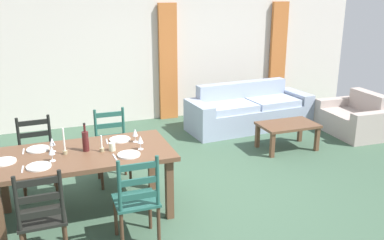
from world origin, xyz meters
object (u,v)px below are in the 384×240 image
(dining_chair_far_right, at_px, (112,147))
(wine_glass_near_left, at_px, (52,151))
(wine_glass_far_right, at_px, (135,133))
(wine_glass_far_left, at_px, (52,142))
(coffee_table, at_px, (288,128))
(wine_bottle, at_px, (85,141))
(dining_chair_far_left, at_px, (37,157))
(couch, at_px, (248,112))
(armchair_upholstered, at_px, (356,119))
(dining_chair_near_left, at_px, (42,218))
(dining_chair_near_right, at_px, (137,200))
(coffee_cup_primary, at_px, (112,147))
(wine_glass_near_right, at_px, (140,140))
(dining_table, at_px, (83,160))

(dining_chair_far_right, xyz_separation_m, wine_glass_near_left, (-0.75, -0.92, 0.38))
(wine_glass_far_right, bearing_deg, wine_glass_far_left, 179.44)
(coffee_table, bearing_deg, wine_bottle, -163.31)
(wine_glass_far_left, xyz_separation_m, wine_glass_far_right, (0.90, -0.01, 0.00))
(wine_bottle, xyz_separation_m, wine_glass_far_right, (0.56, 0.08, -0.01))
(wine_glass_far_right, bearing_deg, coffee_table, 18.36)
(dining_chair_far_left, bearing_deg, wine_glass_near_left, -79.29)
(dining_chair_far_right, relative_size, wine_glass_far_right, 5.96)
(couch, xyz_separation_m, armchair_upholstered, (1.62, -0.97, -0.04))
(dining_chair_near_left, relative_size, dining_chair_near_right, 1.00)
(dining_chair_near_left, relative_size, wine_glass_far_right, 5.96)
(coffee_table, distance_m, armchair_upholstered, 1.58)
(wine_glass_far_left, relative_size, coffee_cup_primary, 1.79)
(dining_chair_far_left, xyz_separation_m, wine_glass_near_right, (1.09, -0.88, 0.38))
(dining_table, height_order, coffee_table, dining_table)
(dining_chair_near_left, height_order, couch, dining_chair_near_left)
(dining_chair_far_left, bearing_deg, wine_glass_far_right, -30.08)
(dining_chair_far_left, xyz_separation_m, armchair_upholstered, (5.26, 0.49, -0.23))
(wine_glass_near_right, bearing_deg, armchair_upholstered, 18.09)
(wine_glass_near_left, distance_m, coffee_cup_primary, 0.63)
(armchair_upholstered, bearing_deg, dining_chair_far_right, -174.06)
(dining_chair_near_left, height_order, wine_glass_near_left, dining_chair_near_left)
(wine_bottle, relative_size, coffee_cup_primary, 3.51)
(wine_glass_near_right, xyz_separation_m, coffee_table, (2.61, 1.12, -0.51))
(coffee_cup_primary, relative_size, couch, 0.04)
(dining_chair_far_right, distance_m, wine_glass_near_left, 1.25)
(coffee_cup_primary, bearing_deg, wine_glass_far_left, 163.40)
(couch, distance_m, coffee_table, 1.22)
(dining_chair_far_right, xyz_separation_m, armchair_upholstered, (4.34, 0.45, -0.23))
(dining_table, relative_size, armchair_upholstered, 1.60)
(couch, bearing_deg, dining_chair_far_right, -152.43)
(wine_glass_near_left, distance_m, wine_glass_far_left, 0.27)
(couch, height_order, armchair_upholstered, couch)
(dining_chair_near_left, distance_m, wine_glass_near_right, 1.30)
(dining_chair_near_left, relative_size, wine_glass_far_left, 5.96)
(dining_table, bearing_deg, wine_glass_near_left, -156.99)
(wine_bottle, distance_m, wine_glass_far_left, 0.35)
(armchair_upholstered, bearing_deg, dining_chair_near_right, -155.59)
(dining_chair_near_right, relative_size, wine_glass_near_left, 5.96)
(dining_chair_near_right, distance_m, wine_glass_far_left, 1.19)
(dining_table, relative_size, coffee_cup_primary, 21.11)
(dining_chair_far_left, bearing_deg, wine_bottle, -53.73)
(dining_chair_far_left, xyz_separation_m, wine_bottle, (0.52, -0.72, 0.39))
(wine_bottle, bearing_deg, dining_table, -136.93)
(coffee_cup_primary, bearing_deg, dining_chair_far_right, 81.31)
(wine_glass_near_right, xyz_separation_m, couch, (2.55, 2.33, -0.57))
(coffee_cup_primary, bearing_deg, dining_table, 171.04)
(dining_table, xyz_separation_m, wine_glass_near_left, (-0.32, -0.13, 0.20))
(wine_bottle, bearing_deg, wine_glass_far_right, 8.54)
(dining_chair_near_left, height_order, dining_chair_near_right, same)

